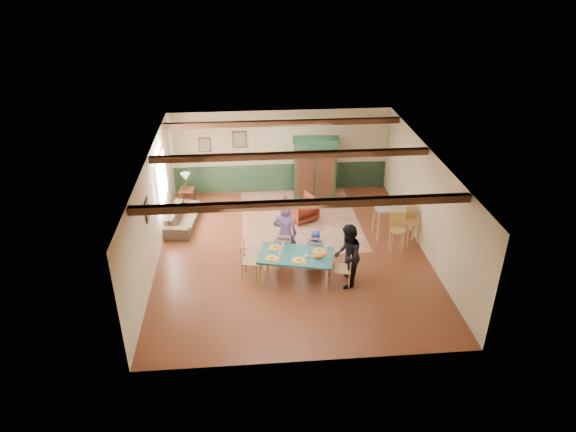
{
  "coord_description": "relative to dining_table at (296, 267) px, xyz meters",
  "views": [
    {
      "loc": [
        -1.1,
        -11.5,
        7.26
      ],
      "look_at": [
        -0.11,
        -0.06,
        1.15
      ],
      "focal_mm": 32.0,
      "sensor_mm": 36.0,
      "label": 1
    }
  ],
  "objects": [
    {
      "name": "ceiling_beam_front",
      "position": [
        0.02,
        -1.06,
        2.25
      ],
      "size": [
        6.95,
        0.16,
        0.16
      ],
      "primitive_type": "cube",
      "color": "#311A0D",
      "rests_on": "ceiling"
    },
    {
      "name": "ceiling_beam_back",
      "position": [
        0.02,
        4.24,
        2.25
      ],
      "size": [
        6.95,
        0.16,
        0.16
      ],
      "primitive_type": "cube",
      "color": "#311A0D",
      "rests_on": "ceiling"
    },
    {
      "name": "window_left",
      "position": [
        -3.45,
        2.94,
        1.19
      ],
      "size": [
        0.06,
        1.6,
        1.3
      ],
      "primitive_type": null,
      "color": "white",
      "rests_on": "wall_left"
    },
    {
      "name": "ceiling",
      "position": [
        0.02,
        1.24,
        2.34
      ],
      "size": [
        7.0,
        8.0,
        0.02
      ],
      "primitive_type": "cube",
      "color": "silver",
      "rests_on": "wall_back"
    },
    {
      "name": "ceiling_beam_mid",
      "position": [
        0.02,
        1.64,
        2.25
      ],
      "size": [
        6.95,
        0.16,
        0.16
      ],
      "primitive_type": "cube",
      "color": "#311A0D",
      "rests_on": "ceiling"
    },
    {
      "name": "person_child",
      "position": [
        0.56,
        0.67,
        0.12
      ],
      "size": [
        0.53,
        0.41,
        0.97
      ],
      "primitive_type": "imported",
      "rotation": [
        0.0,
        0.0,
        2.91
      ],
      "color": "#2A3DAB",
      "rests_on": "floor"
    },
    {
      "name": "wall_left",
      "position": [
        -3.48,
        1.24,
        0.99
      ],
      "size": [
        0.02,
        8.0,
        2.7
      ],
      "primitive_type": "cube",
      "color": "beige",
      "rests_on": "floor"
    },
    {
      "name": "dining_chair_far_left",
      "position": [
        -0.22,
        0.77,
        0.1
      ],
      "size": [
        0.49,
        0.51,
        0.92
      ],
      "primitive_type": null,
      "rotation": [
        0.0,
        0.0,
        2.91
      ],
      "color": "#AB8355",
      "rests_on": "floor"
    },
    {
      "name": "table_lamp",
      "position": [
        -2.97,
        4.32,
        0.46
      ],
      "size": [
        0.31,
        0.31,
        0.52
      ],
      "primitive_type": null,
      "rotation": [
        0.0,
        0.0,
        0.09
      ],
      "color": "beige",
      "rests_on": "end_table"
    },
    {
      "name": "wainscot_back",
      "position": [
        0.02,
        5.22,
        0.09
      ],
      "size": [
        6.95,
        0.03,
        0.9
      ],
      "primitive_type": "cube",
      "color": "#1E3723",
      "rests_on": "floor"
    },
    {
      "name": "armchair",
      "position": [
        0.47,
        3.1,
        0.0
      ],
      "size": [
        1.06,
        1.07,
        0.73
      ],
      "primitive_type": "imported",
      "rotation": [
        0.0,
        0.0,
        -2.66
      ],
      "color": "#521810",
      "rests_on": "floor"
    },
    {
      "name": "place_setting_near_center",
      "position": [
        0.04,
        -0.26,
        0.42
      ],
      "size": [
        0.44,
        0.37,
        0.11
      ],
      "primitive_type": null,
      "rotation": [
        0.0,
        0.0,
        -0.23
      ],
      "color": "yellow",
      "rests_on": "dining_table"
    },
    {
      "name": "dining_chair_end_left",
      "position": [
        -1.08,
        0.26,
        0.1
      ],
      "size": [
        0.51,
        0.49,
        0.92
      ],
      "primitive_type": null,
      "rotation": [
        0.0,
        0.0,
        1.34
      ],
      "color": "#AB8355",
      "rests_on": "floor"
    },
    {
      "name": "floor",
      "position": [
        0.02,
        1.24,
        -0.36
      ],
      "size": [
        8.0,
        8.0,
        0.0
      ],
      "primitive_type": "plane",
      "color": "#5A2919",
      "rests_on": "ground"
    },
    {
      "name": "person_woman",
      "position": [
        1.18,
        -0.28,
        0.44
      ],
      "size": [
        0.77,
        0.9,
        1.6
      ],
      "primitive_type": "imported",
      "rotation": [
        0.0,
        0.0,
        -1.8
      ],
      "color": "black",
      "rests_on": "floor"
    },
    {
      "name": "place_setting_far_left",
      "position": [
        -0.46,
        0.36,
        0.42
      ],
      "size": [
        0.44,
        0.37,
        0.11
      ],
      "primitive_type": null,
      "rotation": [
        0.0,
        0.0,
        -0.23
      ],
      "color": "yellow",
      "rests_on": "dining_table"
    },
    {
      "name": "sofa",
      "position": [
        -2.99,
        3.01,
        -0.1
      ],
      "size": [
        0.95,
        1.91,
        0.54
      ],
      "primitive_type": "imported",
      "rotation": [
        0.0,
        0.0,
        1.44
      ],
      "color": "#43372A",
      "rests_on": "floor"
    },
    {
      "name": "area_rug",
      "position": [
        0.42,
        3.08,
        -0.36
      ],
      "size": [
        3.47,
        4.1,
        0.01
      ],
      "primitive_type": "cube",
      "rotation": [
        0.0,
        0.0,
        0.02
      ],
      "color": "#CAB692",
      "rests_on": "floor"
    },
    {
      "name": "dining_table",
      "position": [
        0.0,
        0.0,
        0.0
      ],
      "size": [
        1.92,
        1.34,
        0.73
      ],
      "primitive_type": null,
      "rotation": [
        0.0,
        0.0,
        -0.23
      ],
      "color": "#1C5A59",
      "rests_on": "floor"
    },
    {
      "name": "end_table",
      "position": [
        -2.97,
        4.32,
        -0.08
      ],
      "size": [
        0.5,
        0.5,
        0.57
      ],
      "primitive_type": null,
      "rotation": [
        0.0,
        0.0,
        -0.09
      ],
      "color": "#311A0D",
      "rests_on": "floor"
    },
    {
      "name": "bar_stool_left",
      "position": [
        2.74,
        0.99,
        0.2
      ],
      "size": [
        0.45,
        0.48,
        1.14
      ],
      "primitive_type": null,
      "rotation": [
        0.0,
        0.0,
        -0.1
      ],
      "color": "tan",
      "rests_on": "floor"
    },
    {
      "name": "cat",
      "position": [
        0.5,
        -0.22,
        0.45
      ],
      "size": [
        0.37,
        0.21,
        0.17
      ],
      "primitive_type": null,
      "rotation": [
        0.0,
        0.0,
        -0.23
      ],
      "color": "orange",
      "rests_on": "dining_table"
    },
    {
      "name": "person_man",
      "position": [
        -0.2,
        0.84,
        0.47
      ],
      "size": [
        0.69,
        0.53,
        1.67
      ],
      "primitive_type": "imported",
      "rotation": [
        0.0,
        0.0,
        2.91
      ],
      "color": "#624F87",
      "rests_on": "floor"
    },
    {
      "name": "wall_right",
      "position": [
        3.52,
        1.24,
        0.99
      ],
      "size": [
        0.02,
        8.0,
        2.7
      ],
      "primitive_type": "cube",
      "color": "beige",
      "rests_on": "floor"
    },
    {
      "name": "picture_left_wall",
      "position": [
        -3.45,
        0.64,
        1.39
      ],
      "size": [
        0.04,
        0.42,
        0.52
      ],
      "primitive_type": null,
      "color": "gray",
      "rests_on": "wall_left"
    },
    {
      "name": "counter_table",
      "position": [
        2.91,
        1.89,
        0.11
      ],
      "size": [
        1.13,
        0.66,
        0.94
      ],
      "primitive_type": null,
      "rotation": [
        0.0,
        0.0,
        0.0
      ],
      "color": "beige",
      "rests_on": "floor"
    },
    {
      "name": "picture_back_b",
      "position": [
        -2.38,
        5.21,
        1.29
      ],
      "size": [
        0.38,
        0.04,
        0.48
      ],
      "primitive_type": null,
      "color": "gray",
      "rests_on": "wall_back"
    },
    {
      "name": "wall_back",
      "position": [
        0.02,
        5.24,
        0.99
      ],
      "size": [
        7.0,
        0.02,
        2.7
      ],
      "primitive_type": "cube",
      "color": "beige",
      "rests_on": "floor"
    },
    {
      "name": "picture_back_a",
      "position": [
        -1.28,
        5.21,
        1.44
      ],
      "size": [
        0.45,
        0.04,
        0.55
      ],
      "primitive_type": null,
      "color": "gray",
      "rests_on": "wall_back"
    },
    {
      "name": "dining_chair_end_right",
      "position": [
        1.08,
        -0.26,
        0.1
      ],
      "size": [
        0.51,
        0.49,
        0.92
      ],
      "primitive_type": null,
      "rotation": [
        0.0,
        0.0,
        -1.8
      ],
      "color": "#AB8355",
      "rests_on": "floor"
    },
    {
      "name": "bar_stool_right",
      "position": [
        3.29,
        1.47,
        0.16
      ],
      "size": [
        0.41,
        0.45,
        1.05
      ],
      "primitive_type": null,
      "rotation": [
        0.0,
        0.0,
        0.11
      ],
      "color": "tan",
      "rests_on": "floor"
    },
    {
      "name": "armoire",
      "position": [
        1.05,
        4.5,
        0.64
      ],
      "size": [
        1.47,
        0.69,
        2.01
      ],
      "primitive_type": "cube",
      "rotation": [
        0.0,
        0.0,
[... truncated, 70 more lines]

